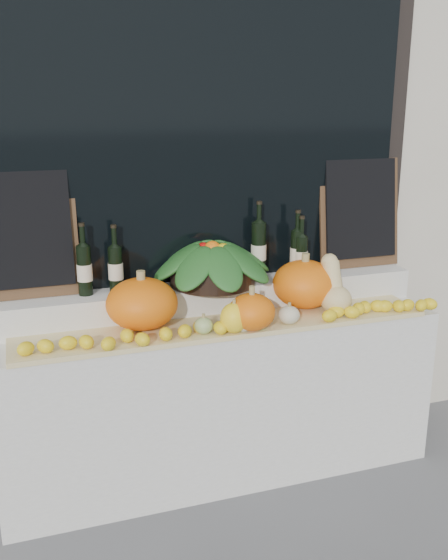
{
  "coord_description": "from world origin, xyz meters",
  "views": [
    {
      "loc": [
        -0.95,
        -1.37,
        2.0
      ],
      "look_at": [
        0.0,
        1.45,
        1.12
      ],
      "focal_mm": 40.0,
      "sensor_mm": 36.0,
      "label": 1
    }
  ],
  "objects_px": {
    "butternut_squash": "(334,290)",
    "produce_bowl": "(212,263)",
    "pumpkin_left": "(142,304)",
    "pumpkin_right": "(305,284)",
    "wine_bottle_tall": "(259,249)"
  },
  "relations": [
    {
      "from": "pumpkin_left",
      "to": "pumpkin_right",
      "type": "bearing_deg",
      "value": 2.44
    },
    {
      "from": "pumpkin_left",
      "to": "wine_bottle_tall",
      "type": "xyz_separation_m",
      "value": [
        0.69,
        0.21,
        0.17
      ]
    },
    {
      "from": "produce_bowl",
      "to": "wine_bottle_tall",
      "type": "bearing_deg",
      "value": 7.06
    },
    {
      "from": "butternut_squash",
      "to": "produce_bowl",
      "type": "relative_size",
      "value": 0.44
    },
    {
      "from": "produce_bowl",
      "to": "wine_bottle_tall",
      "type": "relative_size",
      "value": 1.63
    },
    {
      "from": "pumpkin_right",
      "to": "produce_bowl",
      "type": "bearing_deg",
      "value": 163.26
    },
    {
      "from": "butternut_squash",
      "to": "produce_bowl",
      "type": "height_order",
      "value": "produce_bowl"
    },
    {
      "from": "produce_bowl",
      "to": "wine_bottle_tall",
      "type": "xyz_separation_m",
      "value": [
        0.27,
        0.03,
        0.04
      ]
    },
    {
      "from": "pumpkin_right",
      "to": "produce_bowl",
      "type": "distance_m",
      "value": 0.51
    },
    {
      "from": "pumpkin_left",
      "to": "produce_bowl",
      "type": "distance_m",
      "value": 0.47
    },
    {
      "from": "pumpkin_left",
      "to": "wine_bottle_tall",
      "type": "distance_m",
      "value": 0.74
    },
    {
      "from": "pumpkin_left",
      "to": "butternut_squash",
      "type": "height_order",
      "value": "butternut_squash"
    },
    {
      "from": "pumpkin_right",
      "to": "butternut_squash",
      "type": "xyz_separation_m",
      "value": [
        0.11,
        -0.12,
        -0.01
      ]
    },
    {
      "from": "pumpkin_right",
      "to": "butternut_squash",
      "type": "distance_m",
      "value": 0.17
    },
    {
      "from": "butternut_squash",
      "to": "wine_bottle_tall",
      "type": "bearing_deg",
      "value": 136.29
    }
  ]
}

